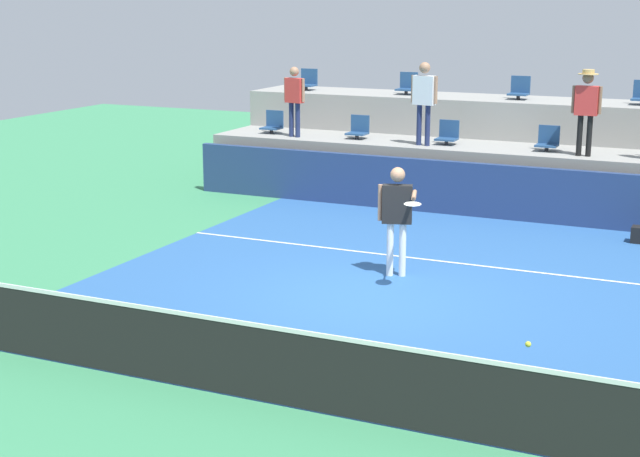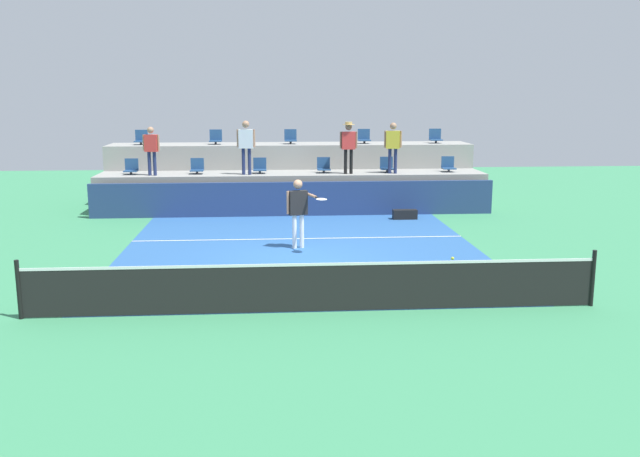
{
  "view_description": "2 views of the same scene",
  "coord_description": "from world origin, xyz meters",
  "px_view_note": "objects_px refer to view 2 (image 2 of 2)",
  "views": [
    {
      "loc": [
        5.03,
        -12.72,
        4.38
      ],
      "look_at": [
        -0.3,
        -1.14,
        1.29
      ],
      "focal_mm": 54.02,
      "sensor_mm": 36.0,
      "label": 1
    },
    {
      "loc": [
        -0.78,
        -16.0,
        3.94
      ],
      "look_at": [
        0.35,
        -0.65,
        0.89
      ],
      "focal_mm": 38.73,
      "sensor_mm": 36.0,
      "label": 2
    }
  ],
  "objects_px": {
    "stadium_chair_upper_center": "(291,138)",
    "spectator_leaning_on_rail": "(151,147)",
    "spectator_with_hat": "(349,142)",
    "stadium_chair_lower_far_left": "(131,168)",
    "stadium_chair_lower_left": "(197,167)",
    "spectator_in_grey": "(393,143)",
    "stadium_chair_upper_far_right": "(435,137)",
    "stadium_chair_upper_left": "(216,138)",
    "stadium_chair_lower_mid_left": "(260,167)",
    "stadium_chair_upper_right": "(364,137)",
    "tennis_player": "(299,206)",
    "stadium_chair_lower_mid_right": "(324,166)",
    "stadium_chair_lower_far_right": "(448,165)",
    "stadium_chair_upper_far_left": "(141,139)",
    "tennis_ball": "(453,258)",
    "spectator_in_white": "(246,142)",
    "stadium_chair_lower_right": "(387,166)",
    "equipment_bag": "(405,214)"
  },
  "relations": [
    {
      "from": "stadium_chair_upper_center",
      "to": "stadium_chair_lower_far_right",
      "type": "bearing_deg",
      "value": -18.59
    },
    {
      "from": "spectator_in_grey",
      "to": "tennis_ball",
      "type": "height_order",
      "value": "spectator_in_grey"
    },
    {
      "from": "tennis_player",
      "to": "spectator_with_hat",
      "type": "bearing_deg",
      "value": 71.26
    },
    {
      "from": "stadium_chair_lower_mid_right",
      "to": "spectator_in_grey",
      "type": "bearing_deg",
      "value": -9.52
    },
    {
      "from": "stadium_chair_upper_far_right",
      "to": "stadium_chair_upper_left",
      "type": "bearing_deg",
      "value": 180.0
    },
    {
      "from": "stadium_chair_lower_far_right",
      "to": "stadium_chair_upper_far_right",
      "type": "height_order",
      "value": "stadium_chair_upper_far_right"
    },
    {
      "from": "stadium_chair_lower_far_left",
      "to": "stadium_chair_upper_far_right",
      "type": "relative_size",
      "value": 1.0
    },
    {
      "from": "stadium_chair_upper_left",
      "to": "spectator_in_white",
      "type": "xyz_separation_m",
      "value": [
        1.15,
        -2.18,
        0.01
      ]
    },
    {
      "from": "tennis_player",
      "to": "tennis_ball",
      "type": "bearing_deg",
      "value": -52.29
    },
    {
      "from": "spectator_leaning_on_rail",
      "to": "tennis_ball",
      "type": "xyz_separation_m",
      "value": [
        7.53,
        -9.44,
        -1.58
      ]
    },
    {
      "from": "stadium_chair_upper_center",
      "to": "spectator_leaning_on_rail",
      "type": "xyz_separation_m",
      "value": [
        -4.6,
        -2.18,
        -0.12
      ]
    },
    {
      "from": "spectator_with_hat",
      "to": "stadium_chair_lower_right",
      "type": "bearing_deg",
      "value": 15.71
    },
    {
      "from": "spectator_leaning_on_rail",
      "to": "stadium_chair_lower_far_left",
      "type": "bearing_deg",
      "value": 152.98
    },
    {
      "from": "stadium_chair_upper_left",
      "to": "tennis_ball",
      "type": "xyz_separation_m",
      "value": [
        5.61,
        -11.62,
        -1.7
      ]
    },
    {
      "from": "stadium_chair_lower_far_left",
      "to": "stadium_chair_lower_mid_left",
      "type": "distance_m",
      "value": 4.26
    },
    {
      "from": "stadium_chair_upper_center",
      "to": "spectator_with_hat",
      "type": "height_order",
      "value": "spectator_with_hat"
    },
    {
      "from": "stadium_chair_lower_left",
      "to": "stadium_chair_upper_far_right",
      "type": "distance_m",
      "value": 8.73
    },
    {
      "from": "stadium_chair_lower_mid_right",
      "to": "stadium_chair_lower_right",
      "type": "xyz_separation_m",
      "value": [
        2.16,
        0.0,
        0.0
      ]
    },
    {
      "from": "stadium_chair_lower_mid_left",
      "to": "tennis_ball",
      "type": "xyz_separation_m",
      "value": [
        4.02,
        -9.82,
        -0.85
      ]
    },
    {
      "from": "stadium_chair_lower_far_right",
      "to": "tennis_player",
      "type": "height_order",
      "value": "same"
    },
    {
      "from": "stadium_chair_upper_far_right",
      "to": "stadium_chair_lower_far_left",
      "type": "bearing_deg",
      "value": -170.42
    },
    {
      "from": "stadium_chair_lower_far_left",
      "to": "stadium_chair_upper_far_right",
      "type": "height_order",
      "value": "stadium_chair_upper_far_right"
    },
    {
      "from": "stadium_chair_lower_right",
      "to": "spectator_in_white",
      "type": "height_order",
      "value": "spectator_in_white"
    },
    {
      "from": "stadium_chair_lower_mid_left",
      "to": "stadium_chair_lower_far_right",
      "type": "distance_m",
      "value": 6.45
    },
    {
      "from": "tennis_ball",
      "to": "equipment_bag",
      "type": "distance_m",
      "value": 7.76
    },
    {
      "from": "spectator_in_white",
      "to": "tennis_ball",
      "type": "bearing_deg",
      "value": -64.74
    },
    {
      "from": "stadium_chair_lower_left",
      "to": "spectator_in_grey",
      "type": "distance_m",
      "value": 6.6
    },
    {
      "from": "stadium_chair_upper_right",
      "to": "tennis_player",
      "type": "height_order",
      "value": "stadium_chair_upper_right"
    },
    {
      "from": "stadium_chair_lower_mid_right",
      "to": "stadium_chair_lower_right",
      "type": "relative_size",
      "value": 1.0
    },
    {
      "from": "tennis_player",
      "to": "spectator_leaning_on_rail",
      "type": "distance_m",
      "value": 7.3
    },
    {
      "from": "stadium_chair_lower_mid_right",
      "to": "spectator_in_grey",
      "type": "relative_size",
      "value": 0.31
    },
    {
      "from": "stadium_chair_lower_left",
      "to": "stadium_chair_lower_mid_right",
      "type": "distance_m",
      "value": 4.25
    },
    {
      "from": "stadium_chair_lower_right",
      "to": "spectator_leaning_on_rail",
      "type": "distance_m",
      "value": 7.87
    },
    {
      "from": "stadium_chair_upper_far_left",
      "to": "stadium_chair_upper_right",
      "type": "bearing_deg",
      "value": 0.0
    },
    {
      "from": "stadium_chair_lower_mid_right",
      "to": "spectator_with_hat",
      "type": "height_order",
      "value": "spectator_with_hat"
    },
    {
      "from": "stadium_chair_upper_right",
      "to": "equipment_bag",
      "type": "xyz_separation_m",
      "value": [
        0.79,
        -3.89,
        -2.16
      ]
    },
    {
      "from": "spectator_with_hat",
      "to": "stadium_chair_lower_mid_right",
      "type": "bearing_deg",
      "value": 154.26
    },
    {
      "from": "stadium_chair_lower_far_right",
      "to": "spectator_with_hat",
      "type": "height_order",
      "value": "spectator_with_hat"
    },
    {
      "from": "tennis_player",
      "to": "spectator_in_white",
      "type": "relative_size",
      "value": 1.0
    },
    {
      "from": "stadium_chair_upper_left",
      "to": "spectator_in_white",
      "type": "bearing_deg",
      "value": -62.17
    },
    {
      "from": "stadium_chair_lower_right",
      "to": "spectator_with_hat",
      "type": "height_order",
      "value": "spectator_with_hat"
    },
    {
      "from": "stadium_chair_upper_right",
      "to": "spectator_in_grey",
      "type": "distance_m",
      "value": 2.29
    },
    {
      "from": "stadium_chair_lower_far_right",
      "to": "stadium_chair_upper_far_left",
      "type": "relative_size",
      "value": 1.0
    },
    {
      "from": "stadium_chair_upper_far_right",
      "to": "spectator_in_grey",
      "type": "distance_m",
      "value": 2.94
    },
    {
      "from": "stadium_chair_lower_far_right",
      "to": "stadium_chair_upper_left",
      "type": "distance_m",
      "value": 8.28
    },
    {
      "from": "stadium_chair_lower_left",
      "to": "spectator_leaning_on_rail",
      "type": "bearing_deg",
      "value": -164.83
    },
    {
      "from": "stadium_chair_lower_right",
      "to": "spectator_with_hat",
      "type": "bearing_deg",
      "value": -164.29
    },
    {
      "from": "stadium_chair_lower_far_left",
      "to": "stadium_chair_lower_right",
      "type": "xyz_separation_m",
      "value": [
        8.58,
        0.0,
        0.0
      ]
    },
    {
      "from": "stadium_chair_lower_far_left",
      "to": "spectator_in_grey",
      "type": "distance_m",
      "value": 8.75
    },
    {
      "from": "stadium_chair_upper_far_right",
      "to": "spectator_leaning_on_rail",
      "type": "xyz_separation_m",
      "value": [
        -9.92,
        -2.18,
        -0.12
      ]
    }
  ]
}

